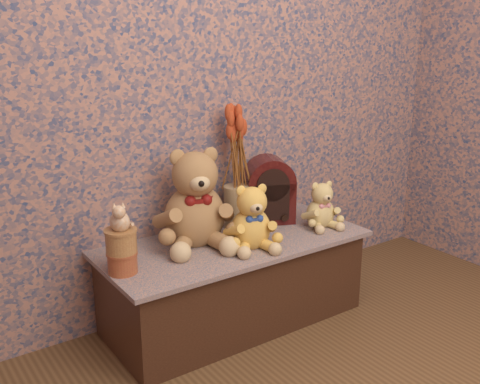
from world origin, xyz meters
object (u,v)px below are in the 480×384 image
Objects in this scene: cathedral_radio at (269,189)px; cat_figurine at (119,215)px; teddy_large at (194,192)px; teddy_medium at (251,213)px; ceramic_vase at (236,207)px; biscuit_tin_lower at (122,263)px; teddy_small at (321,202)px.

cathedral_radio reaches higher than cat_figurine.
teddy_large is 3.75× the size of cat_figurine.
teddy_medium is at bearing 18.02° from cat_figurine.
ceramic_vase is 0.68m from biscuit_tin_lower.
cat_figurine is at bearing -165.04° from ceramic_vase.
teddy_large is 2.29× the size of ceramic_vase.
biscuit_tin_lower is at bearing -168.44° from teddy_medium.
cathedral_radio reaches higher than ceramic_vase.
cathedral_radio reaches higher than teddy_small.
teddy_small reaches higher than ceramic_vase.
cathedral_radio is at bearing 141.49° from teddy_small.
ceramic_vase is at bearing -161.30° from cathedral_radio.
ceramic_vase is at bearing 160.50° from teddy_small.
teddy_medium is 0.42m from teddy_small.
cat_figurine is at bearing 0.00° from biscuit_tin_lower.
teddy_medium is (0.17, -0.18, -0.08)m from teddy_large.
teddy_small is 0.26m from cathedral_radio.
teddy_large reaches higher than cathedral_radio.
teddy_medium reaches higher than cat_figurine.
biscuit_tin_lower is (-0.40, -0.12, -0.19)m from teddy_large.
cathedral_radio reaches higher than teddy_medium.
teddy_large is at bearing -167.70° from ceramic_vase.
teddy_large is 1.53× the size of teddy_medium.
teddy_large reaches higher than biscuit_tin_lower.
teddy_large is 0.41m from cat_figurine.
teddy_large is 0.26m from teddy_medium.
teddy_medium is 1.26× the size of teddy_small.
teddy_small is 1.18× the size of ceramic_vase.
teddy_small is (0.42, 0.02, -0.03)m from teddy_medium.
ceramic_vase is (0.09, 0.24, -0.05)m from teddy_medium.
teddy_medium is at bearing -28.23° from teddy_large.
ceramic_vase is at bearing 29.93° from teddy_large.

